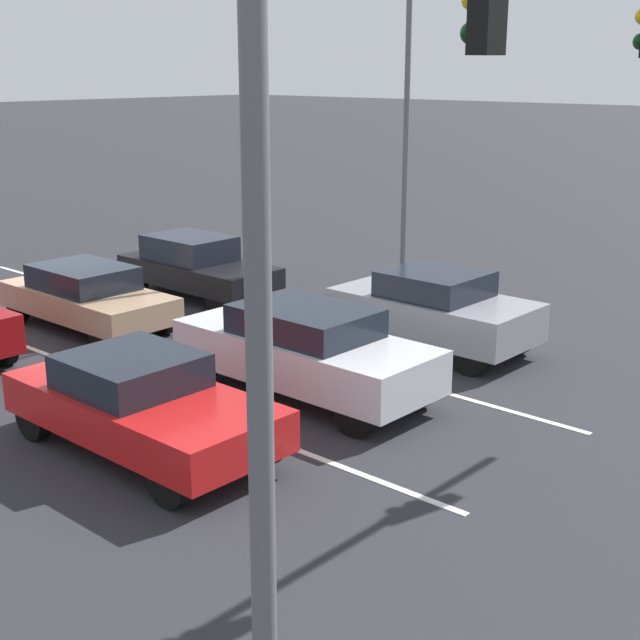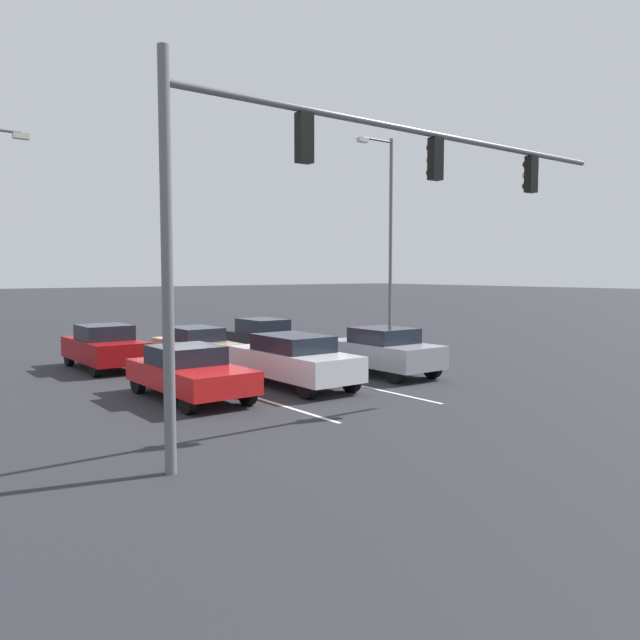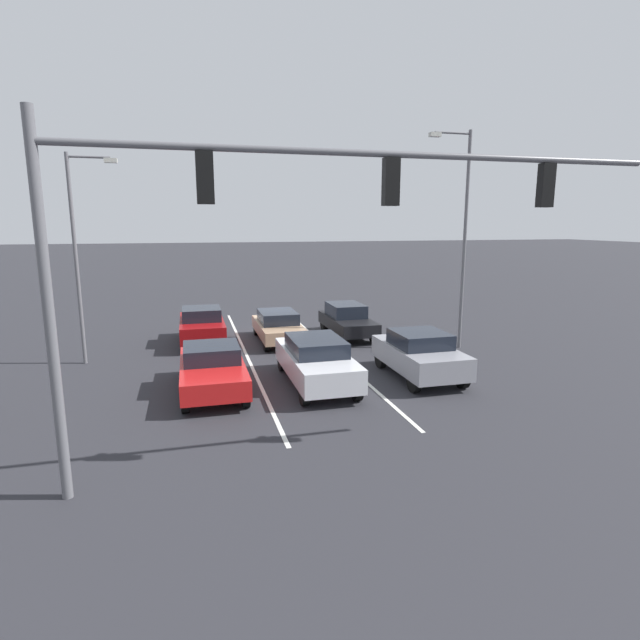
# 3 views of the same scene
# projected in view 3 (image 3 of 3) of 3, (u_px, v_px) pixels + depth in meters

# --- Properties ---
(ground_plane) EXTENTS (240.00, 240.00, 0.00)m
(ground_plane) POSITION_uv_depth(u_px,v_px,m) (276.00, 336.00, 23.44)
(ground_plane) COLOR #28282D
(lane_stripe_left_divider) EXTENTS (0.12, 17.85, 0.01)m
(lane_stripe_left_divider) POSITION_uv_depth(u_px,v_px,m) (328.00, 349.00, 21.10)
(lane_stripe_left_divider) COLOR silver
(lane_stripe_left_divider) RESTS_ON ground_plane
(lane_stripe_center_divider) EXTENTS (0.12, 17.85, 0.01)m
(lane_stripe_center_divider) POSITION_uv_depth(u_px,v_px,m) (246.00, 354.00, 20.23)
(lane_stripe_center_divider) COLOR silver
(lane_stripe_center_divider) RESTS_ON ground_plane
(car_red_rightlane_front) EXTENTS (1.94, 4.46, 1.45)m
(car_red_rightlane_front) POSITION_uv_depth(u_px,v_px,m) (212.00, 368.00, 15.67)
(car_red_rightlane_front) COLOR red
(car_red_rightlane_front) RESTS_ON ground_plane
(car_gray_leftlane_front) EXTENTS (1.94, 4.04, 1.60)m
(car_gray_leftlane_front) POSITION_uv_depth(u_px,v_px,m) (419.00, 354.00, 17.07)
(car_gray_leftlane_front) COLOR gray
(car_gray_leftlane_front) RESTS_ON ground_plane
(car_silver_midlane_front) EXTENTS (1.86, 4.78, 1.57)m
(car_silver_midlane_front) POSITION_uv_depth(u_px,v_px,m) (316.00, 360.00, 16.30)
(car_silver_midlane_front) COLOR silver
(car_silver_midlane_front) RESTS_ON ground_plane
(car_black_leftlane_second) EXTENTS (1.72, 4.26, 1.51)m
(car_black_leftlane_second) POSITION_uv_depth(u_px,v_px,m) (347.00, 320.00, 23.37)
(car_black_leftlane_second) COLOR black
(car_black_leftlane_second) RESTS_ON ground_plane
(car_maroon_rightlane_second) EXTENTS (1.85, 4.21, 1.60)m
(car_maroon_rightlane_second) POSITION_uv_depth(u_px,v_px,m) (202.00, 325.00, 21.94)
(car_maroon_rightlane_second) COLOR maroon
(car_maroon_rightlane_second) RESTS_ON ground_plane
(car_tan_midlane_second) EXTENTS (1.80, 4.30, 1.37)m
(car_tan_midlane_second) POSITION_uv_depth(u_px,v_px,m) (278.00, 326.00, 22.28)
(car_tan_midlane_second) COLOR tan
(car_tan_midlane_second) RESTS_ON ground_plane
(traffic_signal_gantry) EXTENTS (12.81, 0.37, 7.19)m
(traffic_signal_gantry) POSITION_uv_depth(u_px,v_px,m) (275.00, 217.00, 9.70)
(traffic_signal_gantry) COLOR slate
(traffic_signal_gantry) RESTS_ON ground_plane
(street_lamp_right_shoulder) EXTENTS (1.73, 0.24, 7.68)m
(street_lamp_right_shoulder) POSITION_uv_depth(u_px,v_px,m) (80.00, 246.00, 18.13)
(street_lamp_right_shoulder) COLOR slate
(street_lamp_right_shoulder) RESTS_ON ground_plane
(street_lamp_left_shoulder) EXTENTS (1.83, 0.24, 8.85)m
(street_lamp_left_shoulder) POSITION_uv_depth(u_px,v_px,m) (461.00, 228.00, 20.36)
(street_lamp_left_shoulder) COLOR slate
(street_lamp_left_shoulder) RESTS_ON ground_plane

